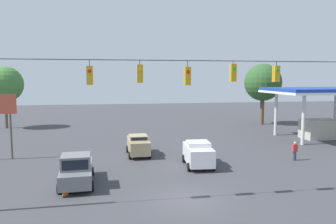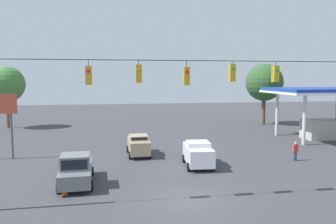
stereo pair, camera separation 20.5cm
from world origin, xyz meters
name	(u,v)px [view 2 (the right image)]	position (x,y,z in m)	size (l,w,h in m)	color
ground_plane	(186,199)	(0.00, 0.00, 0.00)	(140.00, 140.00, 0.00)	#3D3D42
overhead_signal_span	(186,101)	(0.02, -0.10, 5.69)	(23.55, 0.38, 8.59)	slate
sedan_white_crossing_near	(198,153)	(-2.48, -6.80, 1.04)	(2.33, 4.20, 1.99)	silver
pickup_truck_grey_parked_shoulder	(76,170)	(6.55, -3.79, 0.98)	(2.37, 5.11, 2.12)	slate
sedan_tan_withflow_mid	(139,145)	(1.89, -11.34, 0.96)	(2.05, 4.17, 1.84)	tan
traffic_cone_nearest	(65,189)	(7.04, -1.98, 0.33)	(0.40, 0.40, 0.66)	orange
traffic_cone_second	(70,176)	(7.06, -4.57, 0.33)	(0.40, 0.40, 0.66)	orange
traffic_cone_third	(71,168)	(7.25, -6.85, 0.33)	(0.40, 0.40, 0.66)	orange
gas_station	(323,102)	(-19.51, -15.98, 4.24)	(11.57, 8.38, 5.83)	navy
pedestrian	(295,151)	(-11.07, -7.20, 0.80)	(0.40, 0.28, 1.61)	#2D334C
tree_horizon_left	(6,84)	(18.66, -30.45, 6.09)	(4.97, 4.97, 8.60)	brown
tree_horizon_right	(264,83)	(-18.09, -27.95, 6.27)	(5.52, 5.52, 9.07)	brown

